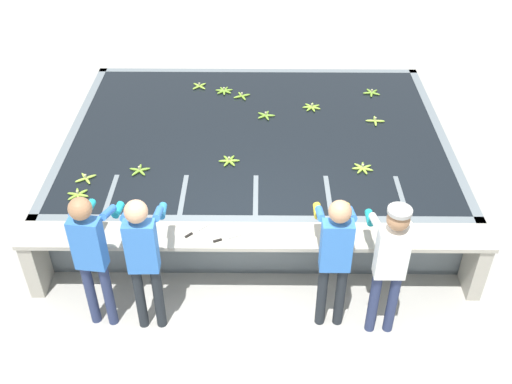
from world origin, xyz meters
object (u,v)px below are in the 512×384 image
object	(u,v)px
banana_bunch_floating_1	(86,178)
knife_1	(224,239)
banana_bunch_floating_7	(199,86)
banana_bunch_floating_11	(266,115)
banana_bunch_floating_0	(312,107)
banana_bunch_floating_8	(375,121)
worker_3	(390,258)
worker_1	(143,253)
banana_bunch_floating_3	(363,168)
banana_bunch_floating_9	(139,170)
banana_bunch_floating_2	(78,195)
banana_bunch_floating_10	(372,93)
banana_bunch_floating_6	(229,161)
worker_2	(335,252)
knife_0	(194,232)
banana_bunch_floating_5	(242,96)
banana_bunch_floating_4	(224,91)
worker_0	(91,250)

from	to	relation	value
banana_bunch_floating_1	knife_1	bearing A→B (deg)	-31.93
banana_bunch_floating_7	banana_bunch_floating_11	world-z (taller)	same
banana_bunch_floating_0	banana_bunch_floating_8	bearing A→B (deg)	-24.02
worker_3	banana_bunch_floating_11	world-z (taller)	worker_3
worker_1	banana_bunch_floating_3	world-z (taller)	worker_1
banana_bunch_floating_11	knife_1	bearing A→B (deg)	-99.96
banana_bunch_floating_7	banana_bunch_floating_9	world-z (taller)	same
banana_bunch_floating_2	knife_1	size ratio (longest dim) A/B	0.84
banana_bunch_floating_2	banana_bunch_floating_9	xyz separation A→B (m)	(0.66, 0.52, 0.00)
banana_bunch_floating_9	banana_bunch_floating_10	xyz separation A→B (m)	(3.29, 2.14, 0.00)
banana_bunch_floating_7	knife_1	size ratio (longest dim) A/B	0.68
banana_bunch_floating_10	banana_bunch_floating_1	bearing A→B (deg)	-149.45
banana_bunch_floating_11	worker_1	bearing A→B (deg)	-111.67
banana_bunch_floating_0	banana_bunch_floating_6	xyz separation A→B (m)	(-1.18, -1.44, 0.00)
worker_2	banana_bunch_floating_11	bearing A→B (deg)	102.62
worker_2	worker_1	bearing A→B (deg)	-178.40
knife_0	banana_bunch_floating_0	bearing A→B (deg)	62.19
worker_2	banana_bunch_floating_2	bearing A→B (deg)	158.11
banana_bunch_floating_5	knife_1	distance (m)	3.32
banana_bunch_floating_3	worker_1	bearing A→B (deg)	-143.61
banana_bunch_floating_2	banana_bunch_floating_11	world-z (taller)	same
worker_3	banana_bunch_floating_10	size ratio (longest dim) A/B	6.21
banana_bunch_floating_2	banana_bunch_floating_1	bearing A→B (deg)	87.08
banana_bunch_floating_5	banana_bunch_floating_7	xyz separation A→B (m)	(-0.69, 0.32, 0.00)
banana_bunch_floating_4	banana_bunch_floating_10	distance (m)	2.31
worker_3	banana_bunch_floating_6	size ratio (longest dim) A/B	6.06
worker_3	knife_1	size ratio (longest dim) A/B	5.14
worker_2	banana_bunch_floating_2	world-z (taller)	worker_2
banana_bunch_floating_0	banana_bunch_floating_5	bearing A→B (deg)	162.18
banana_bunch_floating_1	banana_bunch_floating_2	size ratio (longest dim) A/B	0.90
banana_bunch_floating_1	banana_bunch_floating_2	distance (m)	0.34
banana_bunch_floating_5	banana_bunch_floating_9	distance (m)	2.37
worker_1	worker_3	size ratio (longest dim) A/B	1.02
worker_3	banana_bunch_floating_8	size ratio (longest dim) A/B	6.07
banana_bunch_floating_3	banana_bunch_floating_9	world-z (taller)	same
banana_bunch_floating_8	banana_bunch_floating_4	bearing A→B (deg)	157.90
banana_bunch_floating_4	banana_bunch_floating_9	size ratio (longest dim) A/B	1.01
banana_bunch_floating_2	banana_bunch_floating_10	distance (m)	4.76
worker_1	worker_2	distance (m)	1.97
worker_0	worker_3	xyz separation A→B (m)	(3.07, -0.08, -0.01)
worker_1	banana_bunch_floating_0	bearing A→B (deg)	60.37
worker_1	banana_bunch_floating_7	bearing A→B (deg)	86.99
banana_bunch_floating_10	banana_bunch_floating_3	bearing A→B (deg)	-101.39
banana_bunch_floating_3	banana_bunch_floating_10	xyz separation A→B (m)	(0.42, 2.06, 0.00)
worker_1	banana_bunch_floating_5	distance (m)	3.90
banana_bunch_floating_8	knife_1	bearing A→B (deg)	-128.72
knife_1	knife_0	bearing A→B (deg)	162.50
banana_bunch_floating_4	banana_bunch_floating_7	distance (m)	0.43
banana_bunch_floating_1	banana_bunch_floating_4	size ratio (longest dim) A/B	0.90
worker_1	banana_bunch_floating_0	xyz separation A→B (m)	(1.96, 3.45, -0.22)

